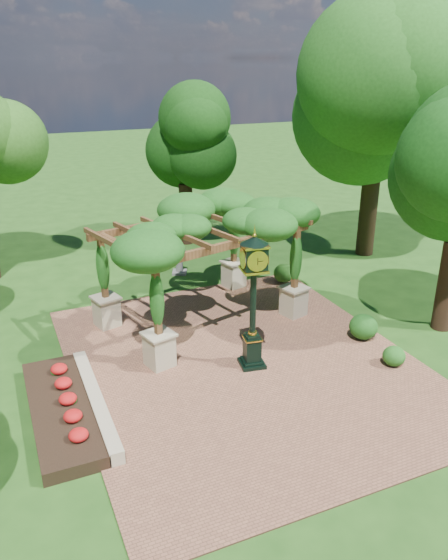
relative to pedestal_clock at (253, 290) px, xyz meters
name	(u,v)px	position (x,y,z in m)	size (l,w,h in m)	color
ground	(258,380)	(-0.16, -0.76, -2.50)	(120.00, 120.00, 0.00)	#1E4714
brick_plaza	(244,363)	(-0.16, 0.24, -2.48)	(10.00, 12.00, 0.04)	brown
border_wall	(96,402)	(-4.76, -0.26, -2.30)	(0.35, 5.00, 0.40)	#C6B793
flower_bed	(61,410)	(-5.66, -0.26, -2.32)	(1.50, 5.00, 0.36)	red
pedestal_clock	(253,290)	(0.00, 0.00, 0.00)	(0.94, 0.94, 4.17)	black
pergola	(201,229)	(-0.24, 3.49, 0.90)	(7.41, 5.64, 4.14)	#BAAE8A
sundial	(179,263)	(0.54, 8.16, -2.02)	(0.80, 0.80, 1.09)	gray
shrub_front	(394,356)	(3.93, -1.71, -2.15)	(0.68, 0.68, 0.61)	#205A19
shrub_mid	(363,327)	(4.13, 0.07, -2.04)	(0.93, 0.93, 0.84)	#1B5016
shrub_back	(284,273)	(4.15, 5.42, -2.08)	(0.85, 0.85, 0.77)	#265919
tree_north	(184,135)	(2.29, 12.04, 2.81)	(3.61, 3.61, 7.77)	#311D13
tree_east_far	(379,102)	(9.50, 7.11, 4.44)	(6.01, 6.01, 10.08)	#312113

